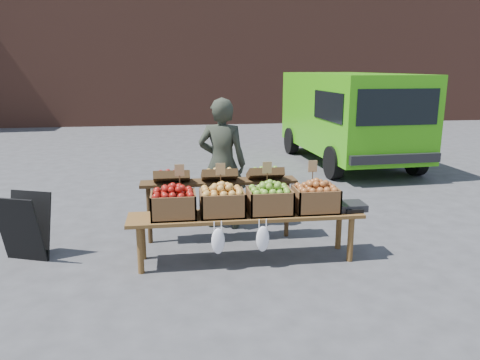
{
  "coord_description": "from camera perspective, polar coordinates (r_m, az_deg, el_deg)",
  "views": [
    {
      "loc": [
        -1.68,
        -5.24,
        2.23
      ],
      "look_at": [
        -0.9,
        0.34,
        0.85
      ],
      "focal_mm": 35.0,
      "sensor_mm": 36.0,
      "label": 1
    }
  ],
  "objects": [
    {
      "name": "ground",
      "position": [
        5.94,
        9.18,
        -8.48
      ],
      "size": [
        80.0,
        80.0,
        0.0
      ],
      "primitive_type": "plane",
      "color": "#3F3F41"
    },
    {
      "name": "back_table",
      "position": [
        6.07,
        -2.54,
        -2.61
      ],
      "size": [
        2.1,
        0.44,
        1.04
      ],
      "primitive_type": null,
      "color": "#392713",
      "rests_on": "ground"
    },
    {
      "name": "chalkboard_sign",
      "position": [
        6.02,
        -24.76,
        -5.21
      ],
      "size": [
        0.6,
        0.46,
        0.81
      ],
      "primitive_type": null,
      "rotation": [
        0.0,
        0.0,
        -0.36
      ],
      "color": "black",
      "rests_on": "ground"
    },
    {
      "name": "vendor",
      "position": [
        6.47,
        -2.19,
        1.97
      ],
      "size": [
        0.76,
        0.6,
        1.82
      ],
      "primitive_type": "imported",
      "rotation": [
        0.0,
        0.0,
        2.87
      ],
      "color": "#2A2F24",
      "rests_on": "ground"
    },
    {
      "name": "crate_red_apples",
      "position": [
        5.41,
        3.63,
        -2.59
      ],
      "size": [
        0.5,
        0.4,
        0.28
      ],
      "primitive_type": null,
      "color": "#51861E",
      "rests_on": "display_bench"
    },
    {
      "name": "weighing_scale",
      "position": [
        5.71,
        13.26,
        -3.11
      ],
      "size": [
        0.34,
        0.3,
        0.08
      ],
      "primitive_type": "cube",
      "color": "black",
      "rests_on": "display_bench"
    },
    {
      "name": "display_bench",
      "position": [
        5.5,
        0.73,
        -6.96
      ],
      "size": [
        2.7,
        0.56,
        0.57
      ],
      "primitive_type": null,
      "color": "brown",
      "rests_on": "ground"
    },
    {
      "name": "crate_golden_apples",
      "position": [
        5.3,
        -8.11,
        -3.03
      ],
      "size": [
        0.5,
        0.4,
        0.28
      ],
      "primitive_type": null,
      "color": "#7A0F01",
      "rests_on": "display_bench"
    },
    {
      "name": "delivery_van",
      "position": [
        11.16,
        13.1,
        7.23
      ],
      "size": [
        2.35,
        4.72,
        2.07
      ],
      "primitive_type": null,
      "rotation": [
        0.0,
        0.0,
        0.05
      ],
      "color": "#39A50F",
      "rests_on": "ground"
    },
    {
      "name": "crate_green_apples",
      "position": [
        5.54,
        9.21,
        -2.34
      ],
      "size": [
        0.5,
        0.4,
        0.28
      ],
      "primitive_type": null,
      "color": "#A55C29",
      "rests_on": "display_bench"
    },
    {
      "name": "crate_russet_pears",
      "position": [
        5.33,
        -2.19,
        -2.82
      ],
      "size": [
        0.5,
        0.4,
        0.28
      ],
      "primitive_type": null,
      "color": "gold",
      "rests_on": "display_bench"
    }
  ]
}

